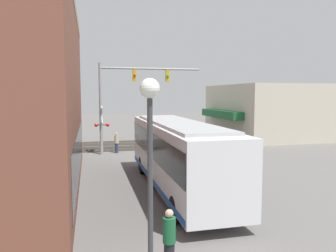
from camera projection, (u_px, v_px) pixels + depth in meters
ground_plane at (189, 160)px, 23.62m from camera, size 120.00×120.00×0.00m
shop_building at (262, 111)px, 36.52m from camera, size 12.69×9.99×5.73m
city_bus at (177, 152)px, 15.98m from camera, size 11.77×2.59×3.37m
traffic_signal_gantry at (129, 88)px, 25.65m from camera, size 0.42×8.08×7.12m
crossing_signal at (102, 125)px, 25.69m from camera, size 1.41×1.18×3.81m
streetlamp at (150, 171)px, 7.19m from camera, size 0.44×0.44×5.02m
rail_track_near at (169, 146)px, 29.42m from camera, size 2.60×60.00×0.15m
rail_track_far at (161, 142)px, 32.52m from camera, size 2.60×60.00×0.15m
parked_car_silver at (181, 132)px, 35.22m from camera, size 4.75×1.82×1.45m
pedestrian_by_lamp at (169, 240)px, 8.55m from camera, size 0.34×0.34×1.71m
pedestrian_at_crossing at (117, 143)px, 26.24m from camera, size 0.34×0.34×1.64m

